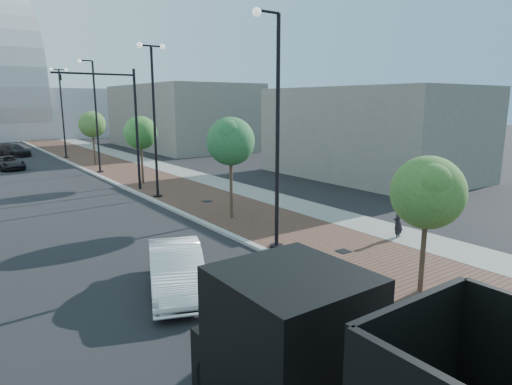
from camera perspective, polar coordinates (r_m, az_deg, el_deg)
sidewalk at (r=46.01m, az=-18.06°, el=3.73°), size 7.00×140.00×0.12m
concrete_strip at (r=46.87m, az=-14.92°, el=4.06°), size 2.40×140.00×0.13m
curb at (r=45.09m, az=-22.30°, el=3.30°), size 0.30×140.00×0.14m
white_sedan at (r=14.39m, az=-10.25°, el=-9.66°), size 3.14×4.86×1.51m
dark_car_mid at (r=45.13m, az=-29.30°, el=3.35°), size 2.69×4.55×1.19m
dark_car_far at (r=55.92m, az=-28.78°, el=4.81°), size 3.49×4.99×1.34m
pedestrian at (r=20.17m, az=17.81°, el=-3.67°), size 0.69×0.58×1.61m
streetlight_1 at (r=17.27m, az=2.49°, el=6.33°), size 1.44×0.56×9.21m
streetlight_2 at (r=27.73m, az=-12.95°, el=9.04°), size 1.72×0.56×9.28m
streetlight_3 at (r=39.05m, az=-19.99°, el=8.61°), size 1.44×0.56×9.21m
streetlight_4 at (r=50.71m, az=-23.67°, el=9.42°), size 1.72×0.56×9.28m
traffic_mast at (r=30.20m, az=-16.79°, el=9.34°), size 5.09×0.20×8.00m
tree_0 at (r=14.24m, az=21.25°, el=-0.01°), size 2.28×2.21×4.37m
tree_1 at (r=22.07m, az=-3.22°, el=6.58°), size 2.44×2.39×5.21m
tree_2 at (r=32.83m, az=-14.60°, el=7.43°), size 2.41×2.37×4.94m
tree_3 at (r=44.22m, az=-20.29°, el=8.22°), size 2.47×2.44×5.08m
commercial_block_ne at (r=59.61m, az=-9.67°, el=9.62°), size 12.00×22.00×8.00m
commercial_block_e at (r=36.75m, az=14.60°, el=7.47°), size 10.00×16.00×7.00m
utility_cover_1 at (r=17.99m, az=11.20°, el=-7.42°), size 0.50×0.50×0.02m
utility_cover_2 at (r=26.43m, az=-6.36°, el=-1.12°), size 0.50×0.50×0.02m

